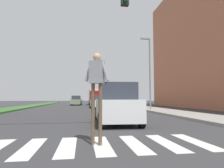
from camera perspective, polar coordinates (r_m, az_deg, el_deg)
name	(u,v)px	position (r m, az deg, el deg)	size (l,w,h in m)	color
ground_plane	(79,107)	(27.39, -9.59, -6.77)	(140.00, 140.00, 0.00)	#38383A
crosswalk	(67,146)	(5.40, -13.08, -17.39)	(7.65, 2.20, 0.01)	silver
median_strip	(19,108)	(26.51, -25.63, -6.34)	(2.60, 64.00, 0.15)	#386B2D
sidewalk_right	(138,107)	(26.47, 7.74, -6.72)	(3.00, 64.00, 0.15)	#9E9991
street_lamp_right	(149,66)	(20.72, 10.84, 5.16)	(1.02, 0.24, 7.50)	slate
pedestrian_performer	(97,83)	(5.29, -4.53, 0.32)	(0.69, 0.45, 2.49)	brown
suv_crossing	(116,104)	(9.91, 1.09, -6.04)	(2.14, 4.68, 1.97)	silver
sedan_midblock	(98,102)	(24.75, -4.22, -5.31)	(1.97, 4.08, 1.67)	silver
sedan_distant	(76,101)	(35.83, -10.43, -4.88)	(2.07, 4.62, 1.71)	gray
truck_box_delivery	(95,96)	(36.88, -4.90, -3.61)	(2.40, 6.20, 3.10)	maroon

